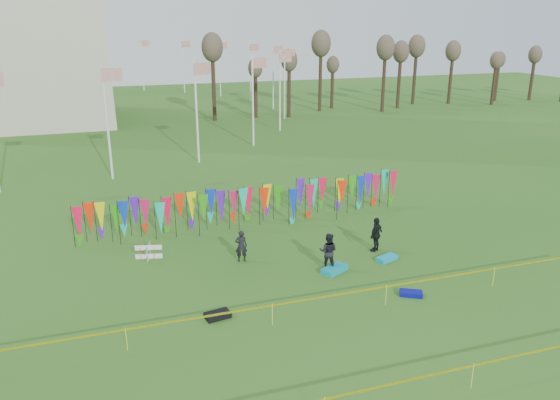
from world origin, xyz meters
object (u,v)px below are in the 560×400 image
object	(u,v)px
person_mid	(328,251)
kite_bag_teal	(387,258)
kite_bag_blue	(411,293)
box_kite	(149,252)
kite_bag_turquoise	(334,269)
kite_bag_black	(218,315)
person_left	(241,246)
person_right	(376,234)

from	to	relation	value
person_mid	kite_bag_teal	xyz separation A→B (m)	(3.03, -0.03, -0.77)
person_mid	kite_bag_blue	bearing A→B (deg)	155.60
box_kite	kite_bag_turquoise	world-z (taller)	box_kite
person_mid	kite_bag_blue	xyz separation A→B (m)	(2.26, -3.44, -0.77)
person_mid	kite_bag_black	distance (m)	6.35
person_left	person_right	size ratio (longest dim) A/B	0.89
person_mid	kite_bag_turquoise	bearing A→B (deg)	143.89
person_left	person_right	bearing A→B (deg)	-174.06
kite_bag_teal	person_right	bearing A→B (deg)	89.47
person_mid	kite_bag_turquoise	xyz separation A→B (m)	(0.16, -0.39, -0.74)
person_right	kite_bag_blue	bearing A→B (deg)	47.33
box_kite	kite_bag_black	world-z (taller)	box_kite
kite_bag_turquoise	kite_bag_teal	size ratio (longest dim) A/B	1.17
person_right	kite_bag_black	xyz separation A→B (m)	(-8.75, -3.80, -0.76)
box_kite	person_right	distance (m)	11.03
person_right	kite_bag_teal	xyz separation A→B (m)	(-0.01, -1.18, -0.77)
kite_bag_turquoise	kite_bag_blue	bearing A→B (deg)	-55.34
box_kite	person_right	bearing A→B (deg)	-13.40
person_left	kite_bag_teal	distance (m)	6.93
kite_bag_teal	box_kite	bearing A→B (deg)	160.80
person_right	kite_bag_turquoise	bearing A→B (deg)	-4.96
kite_bag_black	kite_bag_teal	world-z (taller)	kite_bag_black
person_right	kite_bag_blue	xyz separation A→B (m)	(-0.78, -4.59, -0.78)
kite_bag_teal	kite_bag_blue	bearing A→B (deg)	-102.64
person_mid	person_right	distance (m)	3.25
box_kite	kite_bag_black	xyz separation A→B (m)	(1.96, -6.35, -0.25)
person_left	person_mid	size ratio (longest dim) A/B	0.89
person_mid	kite_bag_blue	world-z (taller)	person_mid
kite_bag_blue	kite_bag_black	size ratio (longest dim) A/B	0.97
person_left	kite_bag_black	bearing A→B (deg)	79.14
person_left	kite_bag_teal	xyz separation A→B (m)	(6.57, -2.09, -0.67)
box_kite	kite_bag_blue	size ratio (longest dim) A/B	0.78
kite_bag_blue	kite_bag_black	bearing A→B (deg)	174.34
person_left	person_right	world-z (taller)	person_right
box_kite	person_mid	size ratio (longest dim) A/B	0.41
kite_bag_black	person_mid	bearing A→B (deg)	24.88
kite_bag_teal	person_mid	bearing A→B (deg)	179.44
kite_bag_turquoise	kite_bag_teal	distance (m)	2.90
person_mid	kite_bag_black	xyz separation A→B (m)	(-5.72, -2.65, -0.76)
kite_bag_turquoise	kite_bag_blue	world-z (taller)	kite_bag_turquoise
kite_bag_black	kite_bag_blue	bearing A→B (deg)	-5.66
person_left	person_mid	world-z (taller)	person_mid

